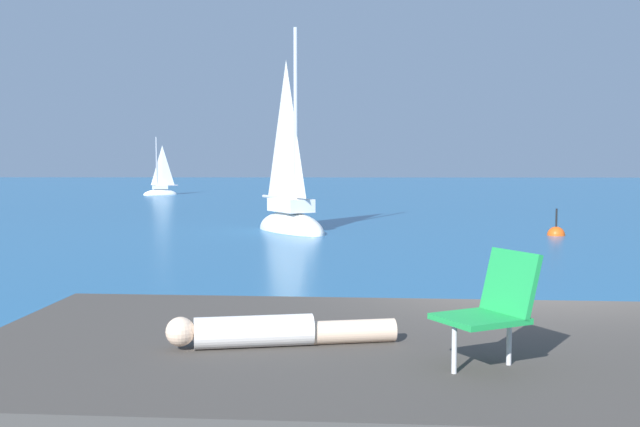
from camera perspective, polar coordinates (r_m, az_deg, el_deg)
The scene contains 9 objects.
ground_plane at distance 9.30m, azimuth 14.31°, elevation -11.76°, with size 160.00×160.00×0.00m, color #236093.
shore_ledge at distance 6.48m, azimuth 11.47°, elevation -13.82°, with size 7.98×3.80×1.09m, color #423D38.
boulder_seaward at distance 9.08m, azimuth -14.58°, elevation -12.16°, with size 1.51×1.20×0.83m, color #3C4033.
boulder_inland at distance 8.52m, azimuth 6.17°, elevation -13.14°, with size 1.00×0.80×0.55m, color #473C37.
sailboat_near at distance 26.34m, azimuth -2.13°, elevation -0.43°, with size 3.12×3.95×7.29m.
sailboat_far at distance 51.18m, azimuth -11.41°, elevation 1.57°, with size 2.23×1.46×4.02m.
person_sunbather at distance 6.11m, azimuth -3.53°, elevation -8.46°, with size 1.75×0.51×0.25m.
beach_chair at distance 5.57m, azimuth 12.35°, elevation -6.36°, with size 0.75×0.70×0.80m.
marker_buoy at distance 26.10m, azimuth 16.61°, elevation -1.50°, with size 0.56×0.56×1.13m.
Camera 1 is at (-2.09, -8.70, 2.54)m, focal length 44.52 mm.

